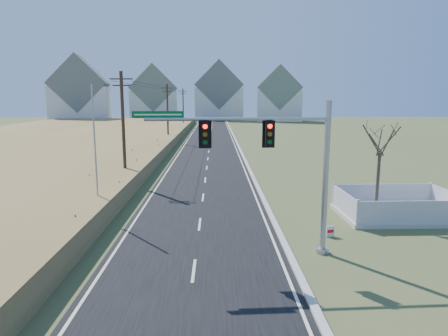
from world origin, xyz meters
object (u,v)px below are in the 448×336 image
at_px(flagpole, 96,166).
at_px(bare_tree, 381,138).
at_px(traffic_signal_mast, 284,161).
at_px(open_sign, 330,231).
at_px(fence_enclosure, 397,212).

relative_size(flagpole, bare_tree, 1.30).
height_order(flagpole, bare_tree, flagpole).
height_order(traffic_signal_mast, bare_tree, traffic_signal_mast).
bearing_deg(open_sign, bare_tree, 24.34).
bearing_deg(fence_enclosure, traffic_signal_mast, -145.04).
bearing_deg(traffic_signal_mast, fence_enclosure, 33.21).
bearing_deg(flagpole, bare_tree, -3.86).
bearing_deg(bare_tree, traffic_signal_mast, -142.02).
distance_m(open_sign, bare_tree, 6.18).
bearing_deg(bare_tree, fence_enclosure, 25.32).
xyz_separation_m(flagpole, bare_tree, (16.07, -1.08, 1.70)).
bearing_deg(open_sign, flagpole, 149.90).
height_order(fence_enclosure, open_sign, fence_enclosure).
xyz_separation_m(traffic_signal_mast, open_sign, (2.80, 2.17, -3.94)).
height_order(open_sign, flagpole, flagpole).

